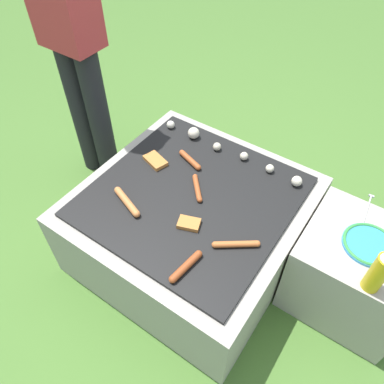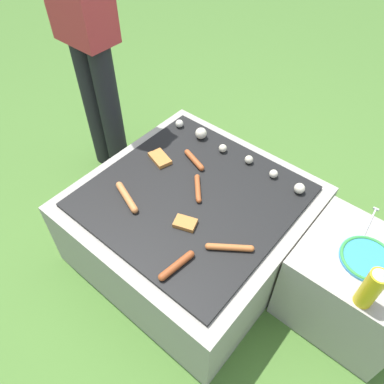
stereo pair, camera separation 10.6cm
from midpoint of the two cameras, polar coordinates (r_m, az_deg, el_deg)
ground_plane at (r=2.03m, az=-1.52°, el=-8.69°), size 14.00×14.00×0.00m
grill at (r=1.85m, az=-1.65°, el=-5.02°), size 0.97×0.97×0.43m
side_ledge at (r=1.82m, az=21.69°, el=-11.36°), size 0.49×0.45×0.43m
person_standing at (r=1.99m, az=-20.30°, el=24.07°), size 0.29×0.22×1.70m
sausage_front_center at (r=1.67m, az=-11.70°, el=-1.52°), size 0.19×0.09×0.03m
sausage_front_right at (r=1.51m, az=4.72°, el=-8.01°), size 0.16×0.13×0.03m
sausage_back_left at (r=1.83m, az=-1.99°, el=4.87°), size 0.16×0.07×0.03m
sausage_back_right at (r=1.45m, az=-3.07°, el=-11.32°), size 0.05×0.18×0.03m
sausage_back_center at (r=1.70m, az=-0.97°, el=0.57°), size 0.12×0.13×0.02m
bread_slice_left at (r=1.84m, az=-7.25°, el=4.73°), size 0.13×0.10×0.02m
bread_slice_right at (r=1.57m, az=-2.41°, el=-4.88°), size 0.11×0.09×0.02m
mushroom_row at (r=1.88m, az=3.43°, el=6.63°), size 0.78×0.07×0.06m
plate_colorful at (r=1.65m, az=23.78°, el=-7.38°), size 0.21×0.21×0.02m
condiment_bottle at (r=1.46m, az=24.73°, el=-11.18°), size 0.06×0.06×0.21m
fork_utensil at (r=1.77m, az=23.58°, el=-2.60°), size 0.04×0.22×0.01m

